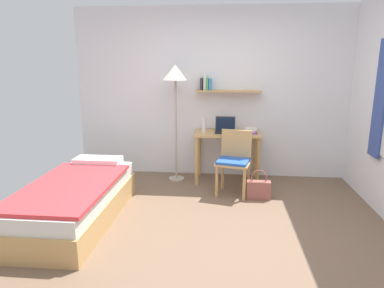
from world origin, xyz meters
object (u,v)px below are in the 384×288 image
(standing_lamp, at_px, (175,79))
(water_bottle, at_px, (204,126))
(handbag, at_px, (259,189))
(book_stack, at_px, (250,131))
(desk_chair, at_px, (234,159))
(laptop, at_px, (225,128))
(bed, at_px, (76,200))
(desk, at_px, (227,142))

(standing_lamp, relative_size, water_bottle, 8.71)
(water_bottle, xyz_separation_m, handbag, (0.78, -0.67, -0.72))
(book_stack, bearing_deg, desk_chair, -115.04)
(book_stack, relative_size, handbag, 0.63)
(desk_chair, height_order, standing_lamp, standing_lamp)
(laptop, bearing_deg, water_bottle, -175.20)
(desk_chair, relative_size, laptop, 2.91)
(book_stack, bearing_deg, standing_lamp, -178.54)
(laptop, relative_size, water_bottle, 1.49)
(bed, height_order, desk, desk)
(desk, distance_m, standing_lamp, 1.21)
(water_bottle, relative_size, handbag, 0.50)
(standing_lamp, xyz_separation_m, book_stack, (1.11, 0.03, -0.76))
(desk, xyz_separation_m, standing_lamp, (-0.78, -0.03, 0.93))
(desk, bearing_deg, laptop, 172.68)
(laptop, bearing_deg, standing_lamp, -177.33)
(desk_chair, bearing_deg, book_stack, 64.96)
(laptop, relative_size, handbag, 0.75)
(standing_lamp, bearing_deg, laptop, 2.67)
(bed, distance_m, standing_lamp, 2.20)
(desk_chair, xyz_separation_m, laptop, (-0.13, 0.51, 0.32))
(desk, bearing_deg, water_bottle, -176.46)
(water_bottle, bearing_deg, desk, 3.54)
(bed, height_order, desk_chair, desk_chair)
(desk, height_order, standing_lamp, standing_lamp)
(laptop, distance_m, book_stack, 0.37)
(desk, distance_m, desk_chair, 0.53)
(desk_chair, xyz_separation_m, book_stack, (0.24, 0.51, 0.29))
(desk_chair, relative_size, water_bottle, 4.34)
(desk_chair, bearing_deg, water_bottle, 132.88)
(bed, bearing_deg, water_bottle, 48.17)
(desk, xyz_separation_m, desk_chair, (0.10, -0.51, -0.11))
(standing_lamp, bearing_deg, water_bottle, 1.04)
(book_stack, bearing_deg, handbag, -82.61)
(water_bottle, height_order, book_stack, water_bottle)
(desk_chair, bearing_deg, desk, 100.67)
(standing_lamp, height_order, water_bottle, standing_lamp)
(standing_lamp, bearing_deg, book_stack, 1.46)
(desk, height_order, water_bottle, water_bottle)
(water_bottle, distance_m, book_stack, 0.69)
(desk_chair, xyz_separation_m, water_bottle, (-0.45, 0.49, 0.36))
(water_bottle, relative_size, book_stack, 0.79)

